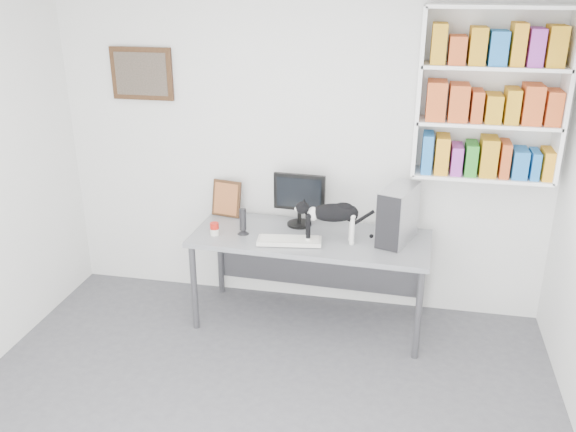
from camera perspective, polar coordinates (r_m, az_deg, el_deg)
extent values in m
cube|color=silver|center=(4.94, 1.14, 6.45)|extent=(4.00, 0.01, 2.70)
cube|color=white|center=(4.64, 18.40, 10.68)|extent=(1.03, 0.28, 1.24)
cube|color=#472E17|center=(5.19, -13.52, 12.82)|extent=(0.52, 0.04, 0.42)
cube|color=gray|center=(4.89, 2.06, -6.00)|extent=(1.86, 0.79, 0.76)
cube|color=black|center=(4.84, 1.08, 1.56)|extent=(0.42, 0.22, 0.44)
cube|color=beige|center=(4.59, 0.13, -2.32)|extent=(0.50, 0.25, 0.04)
cube|color=#B6B6BB|center=(4.64, 10.26, 0.16)|extent=(0.32, 0.47, 0.43)
cylinder|color=black|center=(4.73, -4.24, -0.48)|extent=(0.11, 0.11, 0.21)
cube|color=#472E17|center=(5.09, -5.77, 1.70)|extent=(0.27, 0.15, 0.31)
cylinder|color=red|center=(4.75, -6.89, -1.21)|extent=(0.08, 0.08, 0.10)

